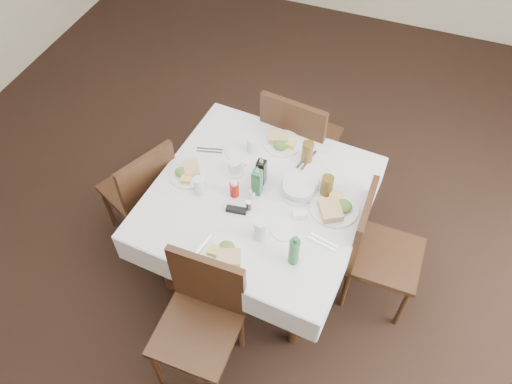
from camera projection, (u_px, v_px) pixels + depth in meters
The scene contains 33 objects.
ground_plane at pixel (252, 262), 3.67m from camera, with size 7.00×7.00×0.00m, color black.
room_shell at pixel (250, 74), 2.33m from camera, with size 6.04×7.04×2.80m.
dining_table at pixel (259, 203), 3.16m from camera, with size 1.39×1.39×0.76m.
chair_north at pixel (298, 139), 3.66m from camera, with size 0.54×0.54×1.01m.
chair_south at pixel (202, 312), 2.84m from camera, with size 0.45×0.45×0.95m.
chair_east at pixel (375, 245), 3.14m from camera, with size 0.44×0.44×0.92m.
chair_west at pixel (144, 188), 3.44m from camera, with size 0.57×0.57×0.91m.
meal_north at pixel (282, 142), 3.35m from camera, with size 0.26×0.26×0.06m.
meal_south at pixel (225, 255), 2.79m from camera, with size 0.26×0.26×0.06m.
meal_east at pixel (335, 207), 3.00m from camera, with size 0.30×0.30×0.07m.
meal_west at pixel (188, 173), 3.18m from camera, with size 0.23×0.23×0.05m.
side_plate_a at pixel (237, 152), 3.31m from camera, with size 0.15×0.15×0.01m.
side_plate_b at pixel (284, 231), 2.91m from camera, with size 0.14×0.14×0.01m.
water_n at pixel (252, 145), 3.28m from camera, with size 0.06×0.06×0.12m.
water_s at pixel (261, 229), 2.84m from camera, with size 0.08×0.08×0.15m.
water_e at pixel (323, 185), 3.07m from camera, with size 0.06×0.06×0.11m.
water_w at pixel (199, 186), 3.06m from camera, with size 0.07×0.07×0.13m.
iced_tea_a at pixel (307, 152), 3.21m from camera, with size 0.07×0.07×0.15m.
iced_tea_b at pixel (327, 186), 3.03m from camera, with size 0.07×0.07×0.16m.
bread_basket at pixel (299, 189), 3.08m from camera, with size 0.22×0.22×0.07m.
oil_cruet_dark at pixel (261, 171), 3.08m from camera, with size 0.06×0.06×0.23m.
oil_cruet_green at pixel (257, 181), 3.02m from camera, with size 0.06×0.06×0.24m.
ketchup_bottle at pixel (234, 189), 3.05m from camera, with size 0.06×0.06×0.12m.
salt_shaker at pixel (252, 195), 3.04m from camera, with size 0.03×0.03×0.08m.
pepper_shaker at pixel (249, 205), 2.99m from camera, with size 0.03×0.03×0.07m.
coffee_mug at pixel (235, 167), 3.18m from camera, with size 0.13×0.13×0.09m.
sunglasses at pixel (236, 210), 3.00m from camera, with size 0.13×0.06×0.03m.
green_bottle at pixel (294, 251), 2.72m from camera, with size 0.06×0.06×0.23m.
sugar_caddy at pixel (300, 214), 2.97m from camera, with size 0.09×0.07×0.04m.
cutlery_n at pixel (306, 160), 3.27m from camera, with size 0.09×0.21×0.01m.
cutlery_s at pixel (203, 249), 2.84m from camera, with size 0.09×0.21×0.01m.
cutlery_e at pixel (323, 242), 2.87m from camera, with size 0.18×0.08×0.01m.
cutlery_w at pixel (210, 151), 3.32m from camera, with size 0.18×0.09×0.01m.
Camera 1 is at (0.70, -1.76, 3.18)m, focal length 35.00 mm.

